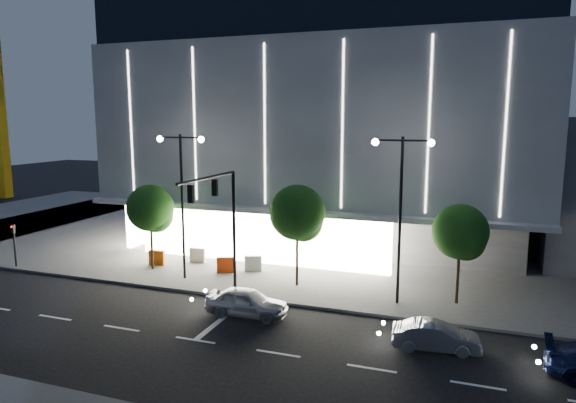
# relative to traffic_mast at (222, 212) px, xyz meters

# --- Properties ---
(ground) EXTENTS (160.00, 160.00, 0.00)m
(ground) POSITION_rel_traffic_mast_xyz_m (-1.00, -3.34, -5.03)
(ground) COLOR black
(ground) RESTS_ON ground
(sidewalk_museum) EXTENTS (70.00, 40.00, 0.15)m
(sidewalk_museum) POSITION_rel_traffic_mast_xyz_m (4.00, 20.66, -4.95)
(sidewalk_museum) COLOR #474747
(sidewalk_museum) RESTS_ON ground
(museum) EXTENTS (30.00, 25.80, 18.00)m
(museum) POSITION_rel_traffic_mast_xyz_m (1.98, 18.97, 4.25)
(museum) COLOR #4C4C51
(museum) RESTS_ON ground
(traffic_mast) EXTENTS (0.33, 5.89, 7.07)m
(traffic_mast) POSITION_rel_traffic_mast_xyz_m (0.00, 0.00, 0.00)
(traffic_mast) COLOR black
(traffic_mast) RESTS_ON ground
(street_lamp_west) EXTENTS (3.16, 0.36, 9.00)m
(street_lamp_west) POSITION_rel_traffic_mast_xyz_m (-4.00, 2.66, 0.93)
(street_lamp_west) COLOR black
(street_lamp_west) RESTS_ON ground
(street_lamp_east) EXTENTS (3.16, 0.36, 9.00)m
(street_lamp_east) POSITION_rel_traffic_mast_xyz_m (9.00, 2.66, 0.93)
(street_lamp_east) COLOR black
(street_lamp_east) RESTS_ON ground
(ped_signal_far) EXTENTS (0.22, 0.24, 3.00)m
(ped_signal_far) POSITION_rel_traffic_mast_xyz_m (-16.00, 1.16, -3.14)
(ped_signal_far) COLOR black
(ped_signal_far) RESTS_ON ground
(tree_left) EXTENTS (3.02, 3.02, 5.72)m
(tree_left) POSITION_rel_traffic_mast_xyz_m (-6.97, 3.68, -0.99)
(tree_left) COLOR black
(tree_left) RESTS_ON ground
(tree_mid) EXTENTS (3.25, 3.25, 6.15)m
(tree_mid) POSITION_rel_traffic_mast_xyz_m (3.03, 3.68, -0.69)
(tree_mid) COLOR black
(tree_mid) RESTS_ON ground
(tree_right) EXTENTS (2.91, 2.91, 5.51)m
(tree_right) POSITION_rel_traffic_mast_xyz_m (12.03, 3.68, -1.14)
(tree_right) COLOR black
(tree_right) RESTS_ON ground
(car_lead) EXTENTS (4.25, 1.78, 1.43)m
(car_lead) POSITION_rel_traffic_mast_xyz_m (2.00, -1.37, -4.31)
(car_lead) COLOR #AAABB1
(car_lead) RESTS_ON ground
(car_second) EXTENTS (3.84, 1.70, 1.23)m
(car_second) POSITION_rel_traffic_mast_xyz_m (11.29, -2.23, -4.41)
(car_second) COLOR #9EA1A6
(car_second) RESTS_ON ground
(barrier_a) EXTENTS (1.12, 0.34, 1.00)m
(barrier_a) POSITION_rel_traffic_mast_xyz_m (-7.26, 4.54, -4.38)
(barrier_a) COLOR #D4580B
(barrier_a) RESTS_ON sidewalk_museum
(barrier_b) EXTENTS (1.11, 0.31, 1.00)m
(barrier_b) POSITION_rel_traffic_mast_xyz_m (-4.98, 6.02, -4.38)
(barrier_b) COLOR #BDBDBD
(barrier_b) RESTS_ON sidewalk_museum
(barrier_c) EXTENTS (1.11, 0.65, 1.00)m
(barrier_c) POSITION_rel_traffic_mast_xyz_m (-2.12, 4.54, -4.38)
(barrier_c) COLOR #F83F0D
(barrier_c) RESTS_ON sidewalk_museum
(barrier_d) EXTENTS (1.12, 0.61, 1.00)m
(barrier_d) POSITION_rel_traffic_mast_xyz_m (-0.58, 5.44, -4.38)
(barrier_d) COLOR #BDBDBD
(barrier_d) RESTS_ON sidewalk_museum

